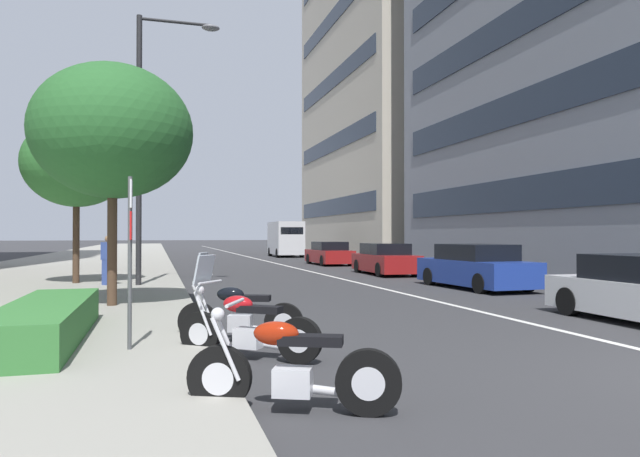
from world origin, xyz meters
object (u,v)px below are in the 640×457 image
object	(u,v)px
street_lamp_with_banners	(151,125)
street_tree_by_lamp_post	(77,163)
motorcycle_by_sign_pole	(291,370)
street_tree_far_plaza	(113,132)
delivery_van_ahead	(286,238)
motorcycle_mid_row	(246,328)
car_lead_in_lane	(329,254)
parking_sign_by_curb	(130,241)
car_far_down_avenue	(476,267)
car_approaching_light	(385,260)
motorcycle_far_end_row	(238,315)
pedestrian_on_plaza	(108,260)

from	to	relation	value
street_lamp_with_banners	street_tree_by_lamp_post	size ratio (longest dim) A/B	1.58
motorcycle_by_sign_pole	street_tree_by_lamp_post	world-z (taller)	street_tree_by_lamp_post
street_tree_far_plaza	delivery_van_ahead	bearing A→B (deg)	-19.42
motorcycle_mid_row	car_lead_in_lane	world-z (taller)	motorcycle_mid_row
parking_sign_by_curb	street_tree_by_lamp_post	distance (m)	12.76
car_far_down_avenue	parking_sign_by_curb	distance (m)	13.45
car_approaching_light	street_tree_far_plaza	world-z (taller)	street_tree_far_plaza
car_far_down_avenue	car_approaching_light	xyz separation A→B (m)	(7.08, 0.30, -0.03)
motorcycle_mid_row	street_tree_by_lamp_post	world-z (taller)	street_tree_by_lamp_post
motorcycle_by_sign_pole	street_lamp_with_banners	world-z (taller)	street_lamp_with_banners
motorcycle_far_end_row	car_far_down_avenue	size ratio (longest dim) A/B	0.42
motorcycle_by_sign_pole	street_tree_by_lamp_post	distance (m)	16.22
street_tree_far_plaza	pedestrian_on_plaza	distance (m)	6.63
motorcycle_by_sign_pole	motorcycle_far_end_row	bearing A→B (deg)	-67.04
car_approaching_light	pedestrian_on_plaza	bearing A→B (deg)	111.82
street_lamp_with_banners	pedestrian_on_plaza	distance (m)	4.62
motorcycle_by_sign_pole	car_lead_in_lane	xyz separation A→B (m)	(26.96, -8.63, 0.22)
parking_sign_by_curb	street_tree_far_plaza	size ratio (longest dim) A/B	0.44
car_approaching_light	parking_sign_by_curb	size ratio (longest dim) A/B	1.86
motorcycle_far_end_row	street_tree_by_lamp_post	bearing A→B (deg)	-49.70
car_approaching_light	street_tree_by_lamp_post	distance (m)	13.37
motorcycle_by_sign_pole	motorcycle_mid_row	size ratio (longest dim) A/B	1.09
motorcycle_far_end_row	street_tree_far_plaza	xyz separation A→B (m)	(4.46, 2.29, 3.72)
delivery_van_ahead	parking_sign_by_curb	xyz separation A→B (m)	(-37.06, 10.52, 0.18)
delivery_van_ahead	street_lamp_with_banners	bearing A→B (deg)	159.70
delivery_van_ahead	pedestrian_on_plaza	distance (m)	28.37
car_approaching_light	motorcycle_mid_row	bearing A→B (deg)	153.10
car_far_down_avenue	street_lamp_with_banners	bearing A→B (deg)	73.27
motorcycle_far_end_row	car_far_down_avenue	xyz separation A→B (m)	(7.29, -8.91, 0.25)
parking_sign_by_curb	car_lead_in_lane	bearing A→B (deg)	-23.19
car_far_down_avenue	parking_sign_by_curb	bearing A→B (deg)	125.62
parking_sign_by_curb	street_tree_by_lamp_post	bearing A→B (deg)	10.43
motorcycle_by_sign_pole	motorcycle_far_end_row	distance (m)	3.95
street_lamp_with_banners	car_approaching_light	bearing A→B (deg)	-66.43
car_far_down_avenue	car_approaching_light	bearing A→B (deg)	0.11
motorcycle_by_sign_pole	street_tree_far_plaza	xyz separation A→B (m)	(8.41, 2.28, 3.74)
street_tree_by_lamp_post	motorcycle_by_sign_pole	bearing A→B (deg)	-165.64
car_approaching_light	car_lead_in_lane	distance (m)	8.66
pedestrian_on_plaza	parking_sign_by_curb	bearing A→B (deg)	45.49
car_lead_in_lane	street_tree_far_plaza	xyz separation A→B (m)	(-18.56, 10.90, 3.52)
motorcycle_far_end_row	street_lamp_with_banners	world-z (taller)	street_lamp_with_banners
car_lead_in_lane	delivery_van_ahead	size ratio (longest dim) A/B	0.85
parking_sign_by_curb	street_lamp_with_banners	size ratio (longest dim) A/B	0.28
pedestrian_on_plaza	motorcycle_by_sign_pole	bearing A→B (deg)	50.79
car_approaching_light	car_lead_in_lane	world-z (taller)	car_approaching_light
motorcycle_far_end_row	car_far_down_avenue	distance (m)	11.51
motorcycle_by_sign_pole	pedestrian_on_plaza	xyz separation A→B (m)	(14.19, 2.80, 0.54)
pedestrian_on_plaza	street_tree_by_lamp_post	bearing A→B (deg)	-94.98
motorcycle_mid_row	car_approaching_light	size ratio (longest dim) A/B	0.41
street_tree_by_lamp_post	motorcycle_far_end_row	bearing A→B (deg)	-160.87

